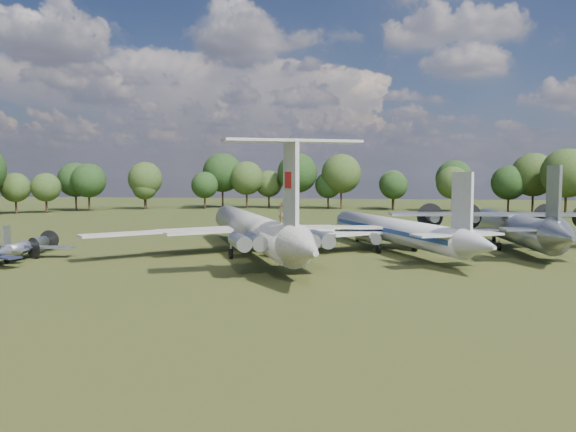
% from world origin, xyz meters
% --- Properties ---
extents(ground, '(300.00, 300.00, 0.00)m').
position_xyz_m(ground, '(0.00, 0.00, 0.00)').
color(ground, '#233913').
rests_on(ground, ground).
extents(il62_airliner, '(53.89, 59.87, 4.81)m').
position_xyz_m(il62_airliner, '(1.54, 2.09, 2.40)').
color(il62_airliner, beige).
rests_on(il62_airliner, ground).
extents(tu104_jet, '(44.44, 49.41, 4.04)m').
position_xyz_m(tu104_jet, '(17.79, 7.55, 2.02)').
color(tu104_jet, silver).
rests_on(tu104_jet, ground).
extents(an12_transport, '(32.87, 36.16, 4.47)m').
position_xyz_m(an12_transport, '(32.77, 11.22, 2.23)').
color(an12_transport, '#9A9CA1').
rests_on(an12_transport, ground).
extents(small_prop_northwest, '(12.04, 15.15, 2.03)m').
position_xyz_m(small_prop_northwest, '(-22.88, -3.56, 1.01)').
color(small_prop_northwest, gray).
rests_on(small_prop_northwest, ground).
extents(person_on_il62, '(0.85, 0.74, 1.95)m').
position_xyz_m(person_on_il62, '(6.81, -10.29, 5.78)').
color(person_on_il62, olive).
rests_on(person_on_il62, il62_airliner).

